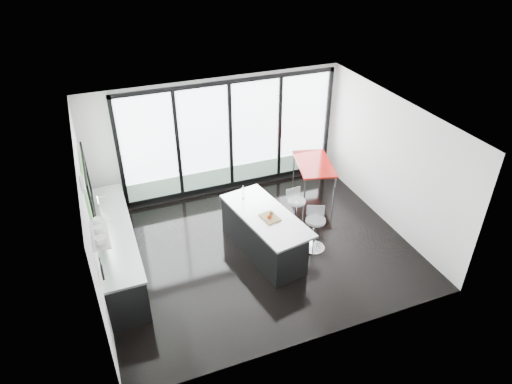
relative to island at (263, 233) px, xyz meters
name	(u,v)px	position (x,y,z in m)	size (l,w,h in m)	color
floor	(257,248)	(-0.07, 0.13, -0.45)	(6.00, 5.00, 0.00)	black
ceiling	(257,121)	(-0.07, 0.13, 2.35)	(6.00, 5.00, 0.00)	white
wall_back	(229,141)	(0.20, 2.60, 0.83)	(6.00, 0.09, 2.80)	silver
wall_front	(320,274)	(-0.07, -2.37, 0.95)	(6.00, 0.00, 2.80)	silver
wall_left	(89,207)	(-3.05, 0.40, 1.12)	(0.26, 5.00, 2.80)	silver
wall_right	(390,162)	(2.93, 0.13, 0.95)	(0.00, 5.00, 2.80)	silver
counter_cabinets	(117,249)	(-2.74, 0.53, 0.02)	(0.69, 3.24, 1.36)	black
island	(263,233)	(0.00, 0.00, 0.00)	(1.26, 2.27, 1.14)	black
bar_stool_near	(314,234)	(1.00, -0.30, -0.08)	(0.46, 0.46, 0.73)	silver
bar_stool_far	(296,214)	(0.97, 0.50, -0.10)	(0.44, 0.44, 0.70)	silver
red_table	(313,177)	(2.03, 1.73, -0.07)	(0.80, 1.40, 0.75)	maroon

